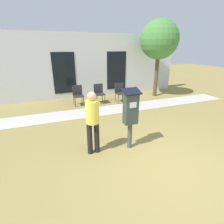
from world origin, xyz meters
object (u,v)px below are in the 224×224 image
at_px(outdoor_chair_left, 78,94).
at_px(outdoor_chair_right, 120,91).
at_px(parking_meter, 131,112).
at_px(person_standing, 92,119).
at_px(outdoor_chair_middle, 99,92).

bearing_deg(outdoor_chair_left, outdoor_chair_right, -4.12).
xyz_separation_m(parking_meter, outdoor_chair_right, (1.43, 3.93, -0.49)).
height_order(person_standing, outdoor_chair_middle, person_standing).
height_order(outdoor_chair_middle, outdoor_chair_right, same).
height_order(parking_meter, person_standing, parking_meter).
bearing_deg(person_standing, outdoor_chair_left, 78.17).
bearing_deg(parking_meter, outdoor_chair_left, 97.57).
distance_m(person_standing, outdoor_chair_right, 4.52).
height_order(person_standing, outdoor_chair_right, person_standing).
relative_size(outdoor_chair_left, outdoor_chair_right, 1.00).
xyz_separation_m(person_standing, outdoor_chair_middle, (1.39, 4.00, -0.40)).
distance_m(parking_meter, outdoor_chair_middle, 4.16).
relative_size(outdoor_chair_left, outdoor_chair_middle, 1.00).
bearing_deg(outdoor_chair_middle, outdoor_chair_left, -167.80).
bearing_deg(outdoor_chair_left, parking_meter, -79.91).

